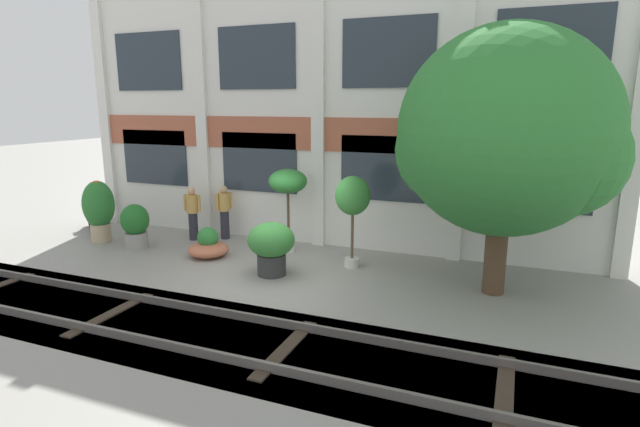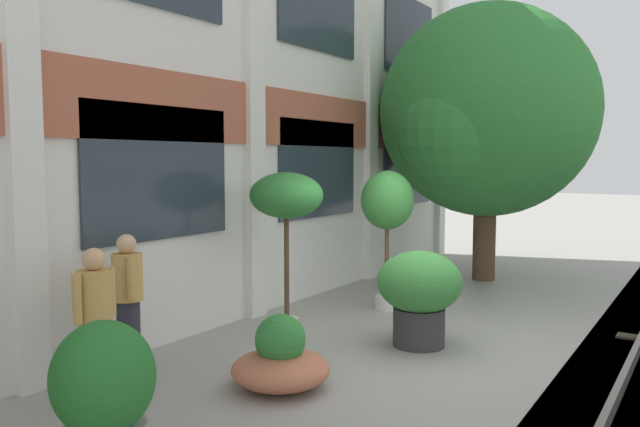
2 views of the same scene
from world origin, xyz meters
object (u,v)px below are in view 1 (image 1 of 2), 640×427
object	(u,v)px
potted_plant_tall_urn	(288,184)
resident_by_doorway	(193,212)
potted_plant_wide_bowl	(208,246)
scooter_near_curb	(91,216)
broadleaf_tree	(505,137)
potted_plant_ribbed_drum	(99,206)
potted_plant_glazed_jar	(135,225)
resident_watching_tracks	(224,210)
potted_plant_terracotta_small	(353,199)
potted_plant_stone_basin	(271,244)

from	to	relation	value
potted_plant_tall_urn	resident_by_doorway	bearing A→B (deg)	178.80
potted_plant_wide_bowl	resident_by_doorway	distance (m)	1.92
scooter_near_curb	broadleaf_tree	bearing A→B (deg)	30.63
potted_plant_ribbed_drum	potted_plant_glazed_jar	size ratio (longest dim) A/B	1.44
potted_plant_wide_bowl	resident_watching_tracks	distance (m)	1.89
potted_plant_ribbed_drum	potted_plant_terracotta_small	xyz separation A→B (m)	(7.48, 0.51, 0.66)
potted_plant_tall_urn	resident_by_doorway	world-z (taller)	potted_plant_tall_urn
potted_plant_tall_urn	resident_by_doorway	size ratio (longest dim) A/B	1.44
resident_by_doorway	potted_plant_stone_basin	bearing A→B (deg)	54.70
broadleaf_tree	potted_plant_wide_bowl	distance (m)	7.64
broadleaf_tree	resident_watching_tracks	distance (m)	8.14
potted_plant_glazed_jar	broadleaf_tree	bearing A→B (deg)	1.11
potted_plant_ribbed_drum	potted_plant_wide_bowl	size ratio (longest dim) A/B	1.69
potted_plant_tall_urn	potted_plant_glazed_jar	distance (m)	4.41
potted_plant_wide_bowl	resident_watching_tracks	size ratio (longest dim) A/B	0.66
broadleaf_tree	potted_plant_glazed_jar	distance (m)	9.70
potted_plant_stone_basin	broadleaf_tree	bearing A→B (deg)	8.59
potted_plant_wide_bowl	potted_plant_stone_basin	world-z (taller)	potted_plant_stone_basin
broadleaf_tree	scooter_near_curb	xyz separation A→B (m)	(-12.16, 0.98, -2.82)
potted_plant_wide_bowl	potted_plant_stone_basin	distance (m)	2.31
potted_plant_terracotta_small	scooter_near_curb	size ratio (longest dim) A/B	1.90
broadleaf_tree	scooter_near_curb	size ratio (longest dim) A/B	4.63
potted_plant_stone_basin	potted_plant_wide_bowl	bearing A→B (deg)	163.88
potted_plant_ribbed_drum	scooter_near_curb	distance (m)	1.78
potted_plant_terracotta_small	potted_plant_wide_bowl	bearing A→B (deg)	-170.52
scooter_near_curb	potted_plant_ribbed_drum	bearing A→B (deg)	-0.43
potted_plant_tall_urn	resident_watching_tracks	distance (m)	2.59
potted_plant_stone_basin	resident_watching_tracks	distance (m)	3.61
potted_plant_terracotta_small	resident_by_doorway	xyz separation A→B (m)	(-5.08, 0.62, -0.86)
broadleaf_tree	potted_plant_ribbed_drum	bearing A→B (deg)	179.97
potted_plant_tall_urn	resident_by_doorway	xyz separation A→B (m)	(-3.11, 0.07, -1.02)
resident_by_doorway	potted_plant_terracotta_small	bearing A→B (deg)	75.69
potted_plant_stone_basin	resident_by_doorway	size ratio (longest dim) A/B	0.80
broadleaf_tree	resident_by_doorway	size ratio (longest dim) A/B	3.49
potted_plant_wide_bowl	potted_plant_terracotta_small	xyz separation A→B (m)	(3.73, 0.62, 1.41)
potted_plant_ribbed_drum	resident_watching_tracks	distance (m)	3.56
potted_plant_wide_bowl	potted_plant_ribbed_drum	bearing A→B (deg)	178.30
potted_plant_stone_basin	potted_plant_tall_urn	bearing A→B (deg)	103.08
potted_plant_wide_bowl	scooter_near_curb	bearing A→B (deg)	167.95
potted_plant_tall_urn	scooter_near_curb	world-z (taller)	potted_plant_tall_urn
potted_plant_ribbed_drum	potted_plant_stone_basin	bearing A→B (deg)	-7.12
potted_plant_ribbed_drum	potted_plant_wide_bowl	distance (m)	3.83
potted_plant_wide_bowl	resident_by_doorway	xyz separation A→B (m)	(-1.35, 1.25, 0.55)
potted_plant_glazed_jar	potted_plant_stone_basin	size ratio (longest dim) A/B	0.99
potted_plant_terracotta_small	potted_plant_tall_urn	bearing A→B (deg)	164.21
potted_plant_wide_bowl	resident_by_doorway	world-z (taller)	resident_by_doorway
broadleaf_tree	potted_plant_glazed_jar	bearing A→B (deg)	-178.89
scooter_near_curb	resident_watching_tracks	world-z (taller)	resident_watching_tracks
potted_plant_wide_bowl	scooter_near_curb	world-z (taller)	scooter_near_curb
resident_watching_tracks	potted_plant_glazed_jar	bearing A→B (deg)	-104.28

